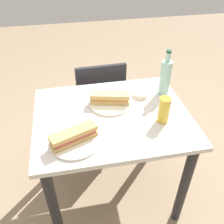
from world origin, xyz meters
The scene contains 12 objects.
ground_plane centered at (0.00, 0.00, 0.00)m, with size 8.00×8.00×0.00m, color #8C755B.
dining_table centered at (0.00, 0.00, 0.61)m, with size 0.92×0.73×0.76m.
chair_far centered at (0.00, 0.56, 0.48)m, with size 0.42×0.42×0.84m.
plate_near centered at (0.01, 0.11, 0.76)m, with size 0.26×0.26×0.01m, color silver.
baguette_sandwich_near centered at (0.01, 0.11, 0.81)m, with size 0.25×0.12×0.07m.
knife_near centered at (0.01, 0.16, 0.77)m, with size 0.18×0.02×0.01m.
plate_far centered at (-0.24, -0.19, 0.76)m, with size 0.26×0.26×0.01m, color silver.
baguette_sandwich_far centered at (-0.24, -0.19, 0.81)m, with size 0.26×0.16×0.07m.
knife_far centered at (-0.27, -0.14, 0.77)m, with size 0.18×0.04×0.01m.
water_bottle centered at (0.38, 0.16, 0.88)m, with size 0.07×0.07×0.31m.
beer_glass centered at (0.28, -0.11, 0.84)m, with size 0.07×0.07×0.16m, color gold.
olive_bowl centered at (0.22, 0.16, 0.77)m, with size 0.10×0.10×0.03m, color silver.
Camera 1 is at (-0.22, -1.13, 1.69)m, focal length 39.76 mm.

